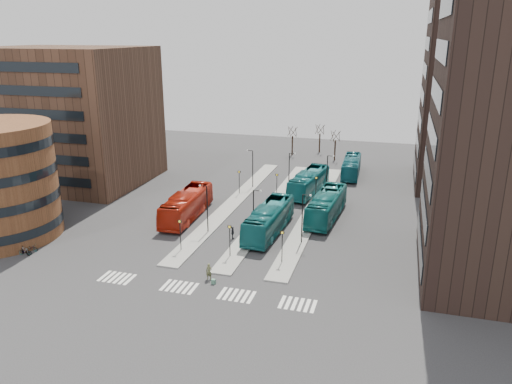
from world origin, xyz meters
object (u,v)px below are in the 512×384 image
(teal_bus_b, at_px, (309,182))
(teal_bus_d, at_px, (351,167))
(red_bus, at_px, (187,205))
(bicycle_mid, at_px, (25,251))
(commuter_b, at_px, (233,233))
(teal_bus_c, at_px, (327,205))
(commuter_a, at_px, (175,226))
(bicycle_far, at_px, (31,248))
(commuter_c, at_px, (244,230))
(bicycle_near, at_px, (25,251))
(teal_bus_a, at_px, (269,219))
(suitcase, at_px, (213,282))
(traveller, at_px, (209,272))

(teal_bus_b, bearing_deg, teal_bus_d, 73.45)
(red_bus, bearing_deg, bicycle_mid, -131.15)
(commuter_b, bearing_deg, teal_bus_d, -30.81)
(teal_bus_c, xyz_separation_m, commuter_a, (-17.56, -10.35, -0.94))
(bicycle_far, bearing_deg, commuter_c, -73.32)
(teal_bus_c, distance_m, bicycle_mid, 37.76)
(bicycle_near, bearing_deg, teal_bus_a, -69.56)
(teal_bus_b, bearing_deg, bicycle_far, -123.49)
(suitcase, height_order, red_bus, red_bus)
(suitcase, bearing_deg, red_bus, 132.03)
(commuter_b, distance_m, commuter_c, 1.54)
(commuter_a, bearing_deg, bicycle_far, 50.49)
(teal_bus_d, distance_m, bicycle_far, 53.54)
(teal_bus_b, bearing_deg, teal_bus_a, -88.31)
(commuter_b, bearing_deg, teal_bus_a, -62.16)
(suitcase, height_order, bicycle_far, bicycle_far)
(teal_bus_b, height_order, bicycle_near, teal_bus_b)
(bicycle_mid, bearing_deg, traveller, -77.24)
(traveller, bearing_deg, red_bus, 117.82)
(red_bus, xyz_separation_m, teal_bus_d, (19.34, 27.51, -0.20))
(commuter_b, height_order, bicycle_far, commuter_b)
(red_bus, xyz_separation_m, bicycle_mid, (-12.91, -16.19, -1.33))
(teal_bus_b, xyz_separation_m, commuter_a, (-13.22, -20.78, -0.90))
(teal_bus_d, distance_m, bicycle_near, 54.31)
(traveller, xyz_separation_m, bicycle_far, (-22.28, 0.73, -0.45))
(red_bus, height_order, commuter_b, red_bus)
(bicycle_mid, bearing_deg, teal_bus_d, -24.34)
(red_bus, bearing_deg, traveller, -62.13)
(red_bus, bearing_deg, commuter_c, -26.37)
(teal_bus_c, height_order, commuter_c, teal_bus_c)
(commuter_b, bearing_deg, red_bus, 45.45)
(teal_bus_b, relative_size, traveller, 7.35)
(commuter_b, relative_size, bicycle_far, 0.97)
(commuter_c, bearing_deg, traveller, 29.51)
(commuter_b, distance_m, bicycle_far, 23.46)
(teal_bus_a, relative_size, teal_bus_c, 1.00)
(traveller, xyz_separation_m, commuter_c, (0.01, 11.80, -0.04))
(bicycle_near, bearing_deg, red_bus, -47.53)
(bicycle_mid, bearing_deg, suitcase, -79.17)
(teal_bus_c, height_order, bicycle_mid, teal_bus_c)
(teal_bus_b, xyz_separation_m, traveller, (-4.57, -31.43, -0.91))
(teal_bus_a, distance_m, commuter_a, 11.85)
(red_bus, distance_m, bicycle_mid, 20.75)
(suitcase, relative_size, commuter_a, 0.28)
(commuter_a, height_order, bicycle_far, commuter_a)
(suitcase, height_order, teal_bus_c, teal_bus_c)
(red_bus, xyz_separation_m, teal_bus_c, (18.27, 5.06, -0.02))
(teal_bus_d, bearing_deg, teal_bus_a, -105.72)
(suitcase, relative_size, bicycle_near, 0.32)
(commuter_a, xyz_separation_m, commuter_b, (7.62, 0.02, -0.11))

